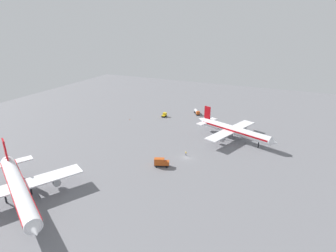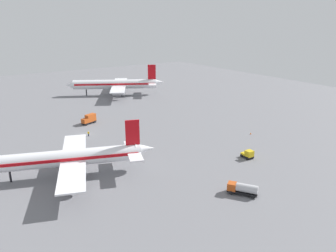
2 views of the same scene
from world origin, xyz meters
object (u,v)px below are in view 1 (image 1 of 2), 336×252
Objects in this scene: safety_cone_near_gate at (130,119)px; airplane_at_gate at (18,188)px; airplane_taxiing at (234,130)px; ground_crew_worker at (186,153)px; catering_truck at (161,162)px; baggage_tug at (164,115)px; fuel_truck at (197,112)px.

airplane_at_gate is at bearing -172.75° from safety_cone_near_gate.
airplane_taxiing is 28.41m from ground_crew_worker.
ground_crew_worker is at bearing 45.90° from catering_truck.
airplane_taxiing is at bearing -167.47° from ground_crew_worker.
baggage_tug is (91.45, -5.44, -4.19)m from airplane_at_gate.
safety_cone_near_gate is at bearing 112.20° from catering_truck.
airplane_at_gate reaches higher than airplane_taxiing.
baggage_tug is 20.13m from safety_cone_near_gate.
baggage_tug is at bearing 115.86° from airplane_at_gate.
airplane_at_gate is 89.17m from airplane_taxiing.
fuel_truck is at bearing 107.88° from airplane_at_gate.
airplane_taxiing is (74.80, -48.53, -0.69)m from airplane_at_gate.
airplane_taxiing is at bearing -93.67° from safety_cone_near_gate.
safety_cone_near_gate is (3.75, 58.53, -4.36)m from airplane_taxiing.
fuel_truck is (29.30, 27.57, -3.27)m from airplane_taxiing.
catering_truck is (37.85, -29.02, -3.65)m from airplane_at_gate.
fuel_truck reaches higher than baggage_tug.
airplane_taxiing reaches higher than safety_cone_near_gate.
ground_crew_worker is at bearing -20.03° from fuel_truck.
catering_truck is 13.75m from ground_crew_worker.
baggage_tug reaches higher than safety_cone_near_gate.
airplane_taxiing is at bearing 9.27° from fuel_truck.
airplane_taxiing is 24.23× the size of ground_crew_worker.
baggage_tug is (53.61, 23.58, -0.54)m from catering_truck.
catering_truck reaches higher than fuel_truck.
airplane_taxiing is 58.81m from safety_cone_near_gate.
catering_truck is 56.40m from safety_cone_near_gate.
fuel_truck is at bearing 75.35° from catering_truck.
airplane_taxiing is 12.28× the size of baggage_tug.
ground_crew_worker is at bearing -99.72° from airplane_taxiing.
catering_truck is 1.79× the size of baggage_tug.
catering_truck is at bearing -27.06° from fuel_truck.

